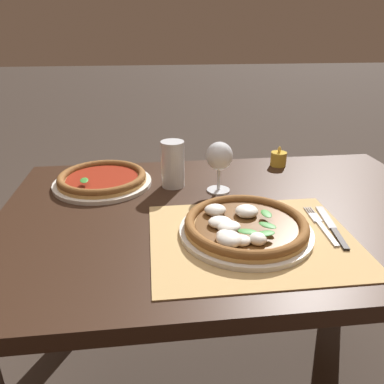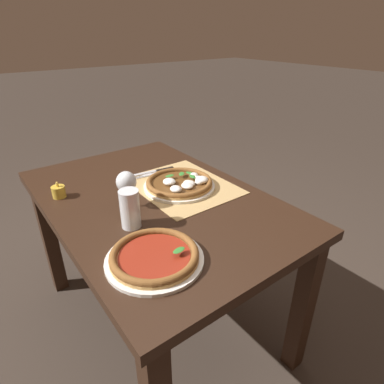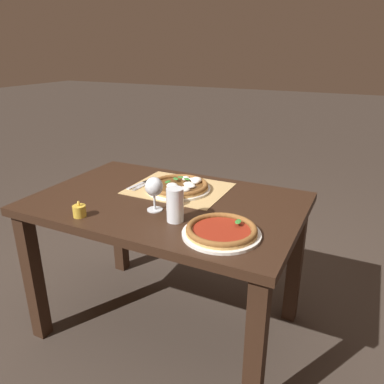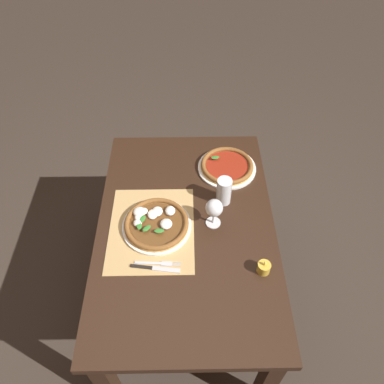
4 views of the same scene
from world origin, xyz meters
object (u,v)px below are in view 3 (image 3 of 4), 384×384
Objects in this scene: fork at (144,185)px; votive_candle at (79,211)px; pizza_near at (180,186)px; knife at (142,183)px; pizza_far at (222,231)px; wine_glass at (154,188)px; pint_glass at (175,205)px.

votive_candle is at bearing 84.98° from fork.
pizza_near is 0.23m from knife.
wine_glass is (0.36, -0.09, 0.09)m from pizza_far.
pint_glass is 0.49m from knife.
pizza_far is at bearing 136.19° from pizza_near.
pizza_near is 4.47× the size of votive_candle.
wine_glass reaches higher than votive_candle.
votive_candle is at bearing 9.92° from pizza_far.
pizza_far is at bearing 170.94° from pint_glass.
fork is (0.20, 0.02, -0.02)m from pizza_near.
votive_candle is at bearing 37.89° from wine_glass.
knife is at bearing -91.92° from votive_candle.
wine_glass is 0.72× the size of knife.
pizza_far is at bearing -170.08° from votive_candle.
pizza_far is 0.23m from pint_glass.
pint_glass is 0.47m from fork.
votive_candle reaches higher than knife.
pizza_near is at bearing -175.24° from fork.
knife is (0.37, -0.32, -0.06)m from pint_glass.
pint_glass is at bearing -9.06° from pizza_far.
fork is (0.57, -0.34, -0.01)m from pizza_far.
fork is (0.35, -0.30, -0.06)m from pint_glass.
votive_candle is (0.39, 0.14, -0.05)m from pint_glass.
pint_glass is at bearing 139.02° from fork.
fork is 0.03m from knife.
votive_candle is (0.26, 0.20, -0.08)m from wine_glass.
fork is (0.22, -0.25, -0.10)m from wine_glass.
pizza_far is 0.69m from knife.
pint_glass is at bearing 157.34° from wine_glass.
pint_glass reaches higher than pizza_far.
votive_candle is at bearing 20.08° from pint_glass.
pint_glass reaches higher than fork.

